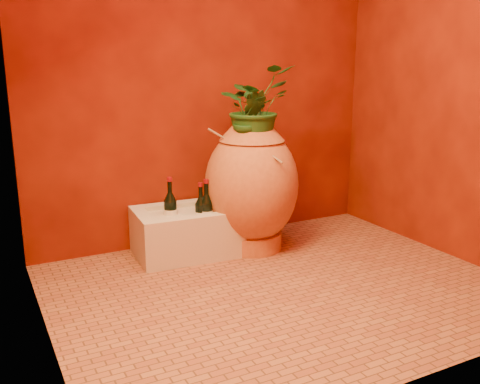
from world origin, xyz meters
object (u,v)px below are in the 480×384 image
wall_tap (264,134)px  wine_bottle_c (171,212)px  wine_bottle_a (201,214)px  wine_bottle_b (207,213)px  amphora (252,185)px  stone_basin (187,232)px

wall_tap → wine_bottle_c: bearing=-169.1°
wine_bottle_a → wine_bottle_b: bearing=-29.5°
wine_bottle_c → wine_bottle_b: bearing=-30.3°
wine_bottle_a → wine_bottle_b: (0.03, -0.02, 0.01)m
wine_bottle_a → wall_tap: size_ratio=2.10×
wall_tap → amphora: bearing=-132.6°
amphora → wine_bottle_a: bearing=176.1°
wine_bottle_c → stone_basin: bearing=-13.6°
wine_bottle_a → wine_bottle_c: bearing=149.6°
wine_bottle_a → wall_tap: (0.61, 0.25, 0.44)m
wine_bottle_a → wall_tap: wall_tap is taller
wine_bottle_b → wall_tap: wall_tap is taller
stone_basin → wall_tap: bearing=14.3°
wine_bottle_c → wall_tap: bearing=10.9°
amphora → stone_basin: size_ratio=1.29×
wine_bottle_c → wall_tap: size_ratio=2.32×
wine_bottle_b → wine_bottle_c: 0.23m
stone_basin → wall_tap: (0.68, 0.17, 0.58)m
wall_tap → wine_bottle_a: bearing=-157.7°
stone_basin → wall_tap: 0.91m
amphora → wall_tap: 0.47m
amphora → wine_bottle_c: 0.56m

